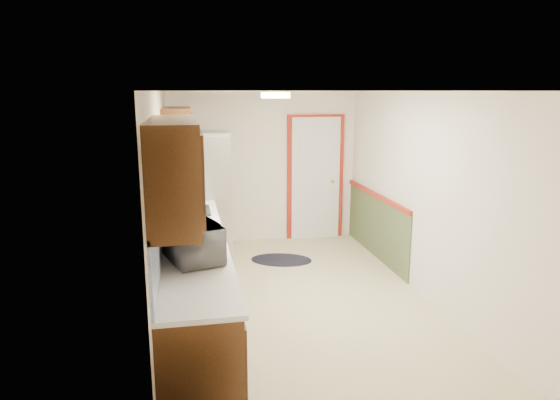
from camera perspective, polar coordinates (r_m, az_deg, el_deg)
name	(u,v)px	position (r m, az deg, el deg)	size (l,w,h in m)	color
room_shell	(299,200)	(5.63, 2.15, 0.01)	(3.20, 5.20, 2.52)	beige
kitchen_run	(189,247)	(5.31, -10.32, -5.31)	(0.63, 4.00, 2.20)	#3C200D
back_wall_trim	(328,188)	(8.03, 5.49, 1.41)	(1.12, 2.30, 2.08)	maroon
ceiling_fixture	(276,95)	(5.24, -0.51, 11.89)	(0.30, 0.30, 0.06)	#FFD88C
microwave	(193,238)	(4.44, -9.88, -4.27)	(0.61, 0.34, 0.41)	white
refrigerator	(202,196)	(7.26, -8.89, 0.44)	(0.79, 0.78, 1.85)	#B7B7BC
rug	(281,260)	(7.29, 0.15, -6.85)	(0.88, 0.57, 0.01)	black
cooktop	(191,211)	(6.28, -10.09, -1.24)	(0.46, 0.55, 0.02)	black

